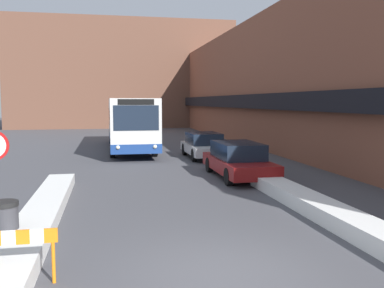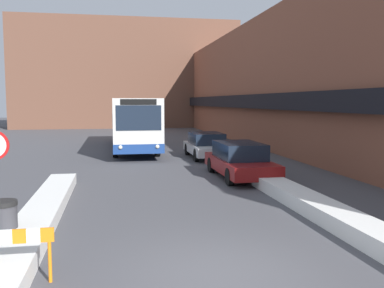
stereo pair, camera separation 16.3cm
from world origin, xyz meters
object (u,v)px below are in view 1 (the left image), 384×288
(parked_car_front, at_px, (238,160))
(trash_bin, at_px, (5,223))
(city_bus, at_px, (130,122))
(construction_barricade, at_px, (23,246))
(parked_car_middle, at_px, (204,145))

(parked_car_front, xyz_separation_m, trash_bin, (-7.28, -6.91, -0.23))
(city_bus, distance_m, construction_barricade, 20.33)
(construction_barricade, bearing_deg, city_bus, 82.09)
(construction_barricade, bearing_deg, trash_bin, 109.60)
(trash_bin, xyz_separation_m, construction_barricade, (0.76, -2.15, 0.19))
(city_bus, height_order, parked_car_front, city_bus)
(trash_bin, bearing_deg, city_bus, 78.79)
(construction_barricade, bearing_deg, parked_car_front, 54.29)
(parked_car_middle, height_order, trash_bin, parked_car_middle)
(parked_car_front, bearing_deg, city_bus, 108.61)
(parked_car_front, height_order, parked_car_middle, parked_car_front)
(parked_car_front, bearing_deg, trash_bin, -136.47)
(city_bus, relative_size, parked_car_front, 2.63)
(parked_car_middle, distance_m, trash_bin, 14.97)
(city_bus, distance_m, trash_bin, 18.36)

